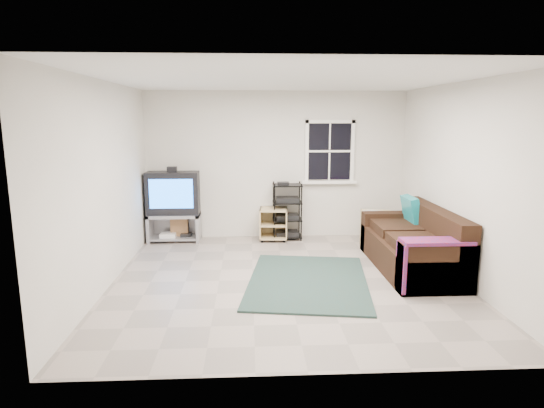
{
  "coord_description": "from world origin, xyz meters",
  "views": [
    {
      "loc": [
        -0.49,
        -5.78,
        2.14
      ],
      "look_at": [
        -0.17,
        0.4,
        0.96
      ],
      "focal_mm": 30.0,
      "sensor_mm": 36.0,
      "label": 1
    }
  ],
  "objects": [
    {
      "name": "sofa",
      "position": [
        1.85,
        0.35,
        0.34
      ],
      "size": [
        0.93,
        2.1,
        0.96
      ],
      "color": "black",
      "rests_on": "ground"
    },
    {
      "name": "side_table_right",
      "position": [
        1.66,
        1.69,
        0.33
      ],
      "size": [
        0.61,
        0.61,
        0.59
      ],
      "rotation": [
        0.0,
        0.0,
        -0.24
      ],
      "color": "#D0B680",
      "rests_on": "ground"
    },
    {
      "name": "av_rack",
      "position": [
        0.19,
        2.1,
        0.44
      ],
      "size": [
        0.51,
        0.37,
        1.02
      ],
      "color": "black",
      "rests_on": "ground"
    },
    {
      "name": "shag_rug",
      "position": [
        0.28,
        -0.1,
        0.01
      ],
      "size": [
        1.83,
        2.31,
        0.02
      ],
      "primitive_type": "cube",
      "rotation": [
        0.0,
        0.0,
        -0.15
      ],
      "color": "#312216",
      "rests_on": "ground"
    },
    {
      "name": "tv_unit",
      "position": [
        -1.8,
        2.05,
        0.72
      ],
      "size": [
        0.89,
        0.45,
        1.31
      ],
      "color": "gray",
      "rests_on": "ground"
    },
    {
      "name": "paper_bag",
      "position": [
        -1.73,
        2.15,
        0.22
      ],
      "size": [
        0.31,
        0.21,
        0.43
      ],
      "primitive_type": "cube",
      "rotation": [
        0.0,
        0.0,
        0.04
      ],
      "color": "#9F7447",
      "rests_on": "ground"
    },
    {
      "name": "side_table_left",
      "position": [
        -0.06,
        2.08,
        0.3
      ],
      "size": [
        0.51,
        0.51,
        0.56
      ],
      "rotation": [
        0.0,
        0.0,
        -0.08
      ],
      "color": "#D0B680",
      "rests_on": "ground"
    },
    {
      "name": "room",
      "position": [
        0.95,
        2.27,
        1.48
      ],
      "size": [
        4.6,
        4.62,
        4.6
      ],
      "color": "gray",
      "rests_on": "ground"
    }
  ]
}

